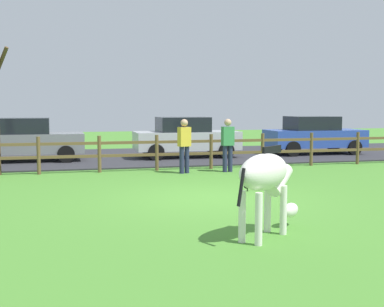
# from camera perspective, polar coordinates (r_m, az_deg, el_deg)

# --- Properties ---
(ground_plane) EXTENTS (60.00, 60.00, 0.00)m
(ground_plane) POSITION_cam_1_polar(r_m,az_deg,el_deg) (11.21, 2.14, -5.05)
(ground_plane) COLOR #47842D
(parking_asphalt) EXTENTS (28.00, 7.40, 0.05)m
(parking_asphalt) POSITION_cam_1_polar(r_m,az_deg,el_deg) (20.21, -5.38, -0.33)
(parking_asphalt) COLOR #2D2D33
(parking_asphalt) RESTS_ON ground_plane
(paddock_fence) EXTENTS (21.53, 0.11, 1.13)m
(paddock_fence) POSITION_cam_1_polar(r_m,az_deg,el_deg) (15.88, -4.00, 0.37)
(paddock_fence) COLOR brown
(paddock_fence) RESTS_ON ground_plane
(zebra) EXTENTS (1.60, 1.39, 1.41)m
(zebra) POSITION_cam_1_polar(r_m,az_deg,el_deg) (7.84, 8.43, -2.77)
(zebra) COLOR white
(zebra) RESTS_ON ground_plane
(crow_on_grass) EXTENTS (0.22, 0.10, 0.20)m
(crow_on_grass) POSITION_cam_1_polar(r_m,az_deg,el_deg) (12.13, 6.34, -3.67)
(crow_on_grass) COLOR black
(crow_on_grass) RESTS_ON ground_plane
(parked_car_blue) EXTENTS (4.03, 1.94, 1.56)m
(parked_car_blue) POSITION_cam_1_polar(r_m,az_deg,el_deg) (21.52, 13.62, 2.07)
(parked_car_blue) COLOR #2D4CAD
(parked_car_blue) RESTS_ON parking_asphalt
(parked_car_grey) EXTENTS (4.01, 1.91, 1.56)m
(parked_car_grey) POSITION_cam_1_polar(r_m,az_deg,el_deg) (19.08, -18.31, 1.55)
(parked_car_grey) COLOR slate
(parked_car_grey) RESTS_ON parking_asphalt
(parked_car_silver) EXTENTS (4.01, 1.89, 1.56)m
(parked_car_silver) POSITION_cam_1_polar(r_m,az_deg,el_deg) (19.53, -0.74, 1.90)
(parked_car_silver) COLOR #B7BABF
(parked_car_silver) RESTS_ON parking_asphalt
(visitor_left_of_tree) EXTENTS (0.41, 0.32, 1.64)m
(visitor_left_of_tree) POSITION_cam_1_polar(r_m,az_deg,el_deg) (15.18, -0.88, 1.14)
(visitor_left_of_tree) COLOR #232847
(visitor_left_of_tree) RESTS_ON ground_plane
(visitor_right_of_tree) EXTENTS (0.38, 0.25, 1.64)m
(visitor_right_of_tree) POSITION_cam_1_polar(r_m,az_deg,el_deg) (15.56, 4.06, 1.23)
(visitor_right_of_tree) COLOR #232847
(visitor_right_of_tree) RESTS_ON ground_plane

